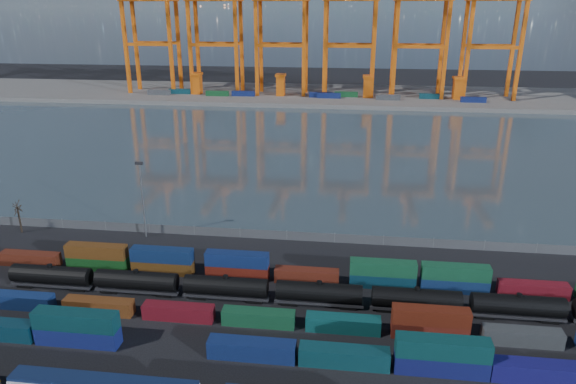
# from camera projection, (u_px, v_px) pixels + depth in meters

# --- Properties ---
(ground) EXTENTS (700.00, 700.00, 0.00)m
(ground) POSITION_uv_depth(u_px,v_px,m) (265.00, 315.00, 81.70)
(ground) COLOR black
(ground) RESTS_ON ground
(harbor_water) EXTENTS (700.00, 700.00, 0.00)m
(harbor_water) POSITION_uv_depth(u_px,v_px,m) (314.00, 146.00, 179.65)
(harbor_water) COLOR #324149
(harbor_water) RESTS_ON ground
(far_quay) EXTENTS (700.00, 70.00, 2.00)m
(far_quay) POSITION_uv_depth(u_px,v_px,m) (329.00, 95.00, 277.27)
(far_quay) COLOR #514F4C
(far_quay) RESTS_ON ground
(container_row_south) EXTENTS (139.32, 2.50, 5.33)m
(container_row_south) POSITION_uv_depth(u_px,v_px,m) (202.00, 341.00, 71.88)
(container_row_south) COLOR #434548
(container_row_south) RESTS_ON ground
(container_row_mid) EXTENTS (140.93, 2.28, 4.86)m
(container_row_mid) POSITION_uv_depth(u_px,v_px,m) (349.00, 323.00, 77.09)
(container_row_mid) COLOR #37393B
(container_row_mid) RESTS_ON ground
(container_row_north) EXTENTS (140.74, 2.32, 4.94)m
(container_row_north) POSITION_uv_depth(u_px,v_px,m) (262.00, 269.00, 91.66)
(container_row_north) COLOR #0F1E4E
(container_row_north) RESTS_ON ground
(tanker_string) EXTENTS (122.99, 3.11, 4.45)m
(tanker_string) POSITION_uv_depth(u_px,v_px,m) (367.00, 296.00, 82.61)
(tanker_string) COLOR black
(tanker_string) RESTS_ON ground
(waterfront_fence) EXTENTS (160.12, 0.12, 2.20)m
(waterfront_fence) POSITION_uv_depth(u_px,v_px,m) (287.00, 236.00, 107.48)
(waterfront_fence) COLOR #595B5E
(waterfront_fence) RESTS_ON ground
(bare_tree) EXTENTS (1.94, 1.90, 7.35)m
(bare_tree) POSITION_uv_depth(u_px,v_px,m) (19.00, 217.00, 110.18)
(bare_tree) COLOR black
(bare_tree) RESTS_ON ground
(yard_light_mast) EXTENTS (1.60, 0.40, 16.60)m
(yard_light_mast) POSITION_uv_depth(u_px,v_px,m) (142.00, 196.00, 106.26)
(yard_light_mast) COLOR slate
(yard_light_mast) RESTS_ON ground
(gantry_cranes) EXTENTS (202.75, 53.28, 72.15)m
(gantry_cranes) POSITION_uv_depth(u_px,v_px,m) (316.00, 11.00, 256.95)
(gantry_cranes) COLOR orange
(gantry_cranes) RESTS_ON ground
(quay_containers) EXTENTS (172.58, 10.99, 2.60)m
(quay_containers) POSITION_uv_depth(u_px,v_px,m) (306.00, 95.00, 264.20)
(quay_containers) COLOR navy
(quay_containers) RESTS_ON far_quay
(straddle_carriers) EXTENTS (140.00, 7.00, 11.10)m
(straddle_carriers) POSITION_uv_depth(u_px,v_px,m) (324.00, 85.00, 265.90)
(straddle_carriers) COLOR orange
(straddle_carriers) RESTS_ON far_quay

